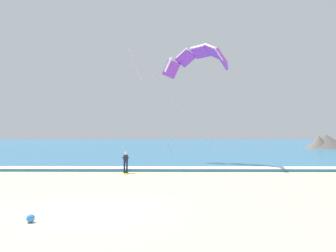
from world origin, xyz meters
name	(u,v)px	position (x,y,z in m)	size (l,w,h in m)	color
ground_plane	(99,210)	(0.00, 0.00, 0.00)	(200.00, 200.00, 0.00)	beige
sea	(160,144)	(0.00, 72.44, 0.10)	(200.00, 120.00, 0.20)	teal
surf_foam	(136,168)	(0.00, 13.44, 0.22)	(200.00, 1.84, 0.04)	white
surfboard	(126,173)	(-0.59, 11.46, 0.03)	(0.70, 1.46, 0.09)	yellow
kitesurfer	(126,161)	(-0.59, 11.48, 0.94)	(0.58, 0.58, 1.69)	#191E38
kite_primary	(197,58)	(5.55, 17.95, 10.60)	(8.76, 8.69, 10.62)	purple
headland_right	(324,142)	(32.27, 46.95, 1.35)	(8.47, 8.74, 2.89)	#47423D
beach_ball	(31,218)	(-2.00, -1.74, 0.15)	(0.29, 0.29, 0.29)	#337FE5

